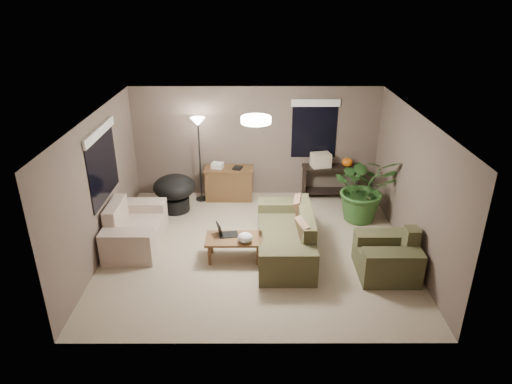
{
  "coord_description": "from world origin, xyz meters",
  "views": [
    {
      "loc": [
        -0.01,
        -7.32,
        4.42
      ],
      "look_at": [
        0.0,
        0.2,
        1.05
      ],
      "focal_mm": 32.0,
      "sensor_mm": 36.0,
      "label": 1
    }
  ],
  "objects_px": {
    "papasan_chair": "(175,190)",
    "floor_lamp": "(198,132)",
    "armchair": "(388,257)",
    "desk": "(229,183)",
    "coffee_table": "(234,241)",
    "console_table": "(330,179)",
    "houseplant": "(364,195)",
    "main_sofa": "(287,238)",
    "loveseat": "(134,230)",
    "cat_scratching_post": "(363,209)"
  },
  "relations": [
    {
      "from": "desk",
      "to": "floor_lamp",
      "type": "distance_m",
      "value": 1.37
    },
    {
      "from": "cat_scratching_post",
      "to": "loveseat",
      "type": "bearing_deg",
      "value": -167.07
    },
    {
      "from": "main_sofa",
      "to": "armchair",
      "type": "distance_m",
      "value": 1.77
    },
    {
      "from": "armchair",
      "to": "desk",
      "type": "xyz_separation_m",
      "value": [
        -2.81,
        2.99,
        0.08
      ]
    },
    {
      "from": "main_sofa",
      "to": "coffee_table",
      "type": "bearing_deg",
      "value": -167.62
    },
    {
      "from": "armchair",
      "to": "console_table",
      "type": "relative_size",
      "value": 0.77
    },
    {
      "from": "armchair",
      "to": "cat_scratching_post",
      "type": "bearing_deg",
      "value": 89.33
    },
    {
      "from": "coffee_table",
      "to": "desk",
      "type": "bearing_deg",
      "value": 94.96
    },
    {
      "from": "main_sofa",
      "to": "houseplant",
      "type": "xyz_separation_m",
      "value": [
        1.64,
        1.31,
        0.27
      ]
    },
    {
      "from": "main_sofa",
      "to": "cat_scratching_post",
      "type": "height_order",
      "value": "main_sofa"
    },
    {
      "from": "console_table",
      "to": "houseplant",
      "type": "distance_m",
      "value": 1.23
    },
    {
      "from": "main_sofa",
      "to": "loveseat",
      "type": "distance_m",
      "value": 2.85
    },
    {
      "from": "armchair",
      "to": "papasan_chair",
      "type": "xyz_separation_m",
      "value": [
        -3.94,
        2.39,
        0.17
      ]
    },
    {
      "from": "loveseat",
      "to": "floor_lamp",
      "type": "height_order",
      "value": "floor_lamp"
    },
    {
      "from": "floor_lamp",
      "to": "houseplant",
      "type": "height_order",
      "value": "floor_lamp"
    },
    {
      "from": "console_table",
      "to": "houseplant",
      "type": "height_order",
      "value": "houseplant"
    },
    {
      "from": "floor_lamp",
      "to": "cat_scratching_post",
      "type": "distance_m",
      "value": 3.85
    },
    {
      "from": "houseplant",
      "to": "desk",
      "type": "bearing_deg",
      "value": 159.97
    },
    {
      "from": "console_table",
      "to": "houseplant",
      "type": "bearing_deg",
      "value": -65.84
    },
    {
      "from": "loveseat",
      "to": "cat_scratching_post",
      "type": "bearing_deg",
      "value": 12.93
    },
    {
      "from": "console_table",
      "to": "floor_lamp",
      "type": "relative_size",
      "value": 0.68
    },
    {
      "from": "desk",
      "to": "papasan_chair",
      "type": "bearing_deg",
      "value": -152.13
    },
    {
      "from": "desk",
      "to": "houseplant",
      "type": "height_order",
      "value": "houseplant"
    },
    {
      "from": "floor_lamp",
      "to": "loveseat",
      "type": "bearing_deg",
      "value": -117.56
    },
    {
      "from": "loveseat",
      "to": "console_table",
      "type": "relative_size",
      "value": 1.23
    },
    {
      "from": "coffee_table",
      "to": "houseplant",
      "type": "distance_m",
      "value": 3.01
    },
    {
      "from": "main_sofa",
      "to": "loveseat",
      "type": "height_order",
      "value": "same"
    },
    {
      "from": "papasan_chair",
      "to": "floor_lamp",
      "type": "height_order",
      "value": "floor_lamp"
    },
    {
      "from": "console_table",
      "to": "floor_lamp",
      "type": "height_order",
      "value": "floor_lamp"
    },
    {
      "from": "loveseat",
      "to": "papasan_chair",
      "type": "relative_size",
      "value": 1.74
    },
    {
      "from": "loveseat",
      "to": "console_table",
      "type": "xyz_separation_m",
      "value": [
        3.98,
        2.13,
        0.14
      ]
    },
    {
      "from": "desk",
      "to": "floor_lamp",
      "type": "bearing_deg",
      "value": -175.69
    },
    {
      "from": "armchair",
      "to": "desk",
      "type": "bearing_deg",
      "value": 133.21
    },
    {
      "from": "papasan_chair",
      "to": "cat_scratching_post",
      "type": "height_order",
      "value": "papasan_chair"
    },
    {
      "from": "main_sofa",
      "to": "houseplant",
      "type": "distance_m",
      "value": 2.12
    },
    {
      "from": "main_sofa",
      "to": "papasan_chair",
      "type": "bearing_deg",
      "value": 142.93
    },
    {
      "from": "main_sofa",
      "to": "armchair",
      "type": "relative_size",
      "value": 2.2
    },
    {
      "from": "armchair",
      "to": "houseplant",
      "type": "height_order",
      "value": "houseplant"
    },
    {
      "from": "desk",
      "to": "cat_scratching_post",
      "type": "bearing_deg",
      "value": -19.52
    },
    {
      "from": "papasan_chair",
      "to": "houseplant",
      "type": "height_order",
      "value": "houseplant"
    },
    {
      "from": "console_table",
      "to": "papasan_chair",
      "type": "bearing_deg",
      "value": -168.68
    },
    {
      "from": "armchair",
      "to": "houseplant",
      "type": "distance_m",
      "value": 1.99
    },
    {
      "from": "desk",
      "to": "floor_lamp",
      "type": "height_order",
      "value": "floor_lamp"
    },
    {
      "from": "houseplant",
      "to": "coffee_table",
      "type": "bearing_deg",
      "value": -149.58
    },
    {
      "from": "papasan_chair",
      "to": "floor_lamp",
      "type": "xyz_separation_m",
      "value": [
        0.5,
        0.55,
        1.13
      ]
    },
    {
      "from": "console_table",
      "to": "papasan_chair",
      "type": "xyz_separation_m",
      "value": [
        -3.44,
        -0.69,
        0.03
      ]
    },
    {
      "from": "main_sofa",
      "to": "coffee_table",
      "type": "distance_m",
      "value": 0.97
    },
    {
      "from": "main_sofa",
      "to": "papasan_chair",
      "type": "distance_m",
      "value": 2.89
    },
    {
      "from": "coffee_table",
      "to": "console_table",
      "type": "height_order",
      "value": "console_table"
    },
    {
      "from": "loveseat",
      "to": "floor_lamp",
      "type": "bearing_deg",
      "value": 62.44
    }
  ]
}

